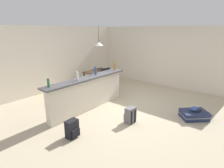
{
  "coord_description": "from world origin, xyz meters",
  "views": [
    {
      "loc": [
        -4.34,
        -3.22,
        2.35
      ],
      "look_at": [
        0.12,
        0.41,
        0.62
      ],
      "focal_mm": 29.0,
      "sensor_mm": 36.0,
      "label": 1
    }
  ],
  "objects_px": {
    "bottle_green": "(48,83)",
    "dining_chair_near_partition": "(108,79)",
    "bottle_blue": "(95,71)",
    "dining_table": "(99,73)",
    "backpack_grey": "(130,115)",
    "bottle_white": "(77,76)",
    "suitcase_flat_navy": "(194,115)",
    "backpack_black": "(72,129)",
    "book_stack": "(195,110)",
    "pendant_lamp": "(99,44)",
    "bottle_amber": "(115,66)"
  },
  "relations": [
    {
      "from": "backpack_black",
      "to": "book_stack",
      "type": "height_order",
      "value": "backpack_black"
    },
    {
      "from": "bottle_blue",
      "to": "backpack_grey",
      "type": "relative_size",
      "value": 0.57
    },
    {
      "from": "bottle_amber",
      "to": "bottle_white",
      "type": "bearing_deg",
      "value": -179.4
    },
    {
      "from": "bottle_white",
      "to": "suitcase_flat_navy",
      "type": "height_order",
      "value": "bottle_white"
    },
    {
      "from": "bottle_blue",
      "to": "suitcase_flat_navy",
      "type": "distance_m",
      "value": 3.11
    },
    {
      "from": "suitcase_flat_navy",
      "to": "backpack_black",
      "type": "distance_m",
      "value": 3.29
    },
    {
      "from": "bottle_amber",
      "to": "dining_chair_near_partition",
      "type": "xyz_separation_m",
      "value": [
        0.36,
        0.63,
        -0.64
      ]
    },
    {
      "from": "bottle_green",
      "to": "bottle_blue",
      "type": "relative_size",
      "value": 0.89
    },
    {
      "from": "bottle_green",
      "to": "dining_table",
      "type": "height_order",
      "value": "bottle_green"
    },
    {
      "from": "dining_table",
      "to": "book_stack",
      "type": "xyz_separation_m",
      "value": [
        -0.31,
        -3.91,
        -0.39
      ]
    },
    {
      "from": "bottle_green",
      "to": "pendant_lamp",
      "type": "relative_size",
      "value": 0.27
    },
    {
      "from": "bottle_amber",
      "to": "dining_table",
      "type": "distance_m",
      "value": 1.38
    },
    {
      "from": "bottle_green",
      "to": "book_stack",
      "type": "bearing_deg",
      "value": -45.95
    },
    {
      "from": "pendant_lamp",
      "to": "backpack_grey",
      "type": "distance_m",
      "value": 3.48
    },
    {
      "from": "bottle_blue",
      "to": "dining_chair_near_partition",
      "type": "height_order",
      "value": "bottle_blue"
    },
    {
      "from": "bottle_green",
      "to": "suitcase_flat_navy",
      "type": "relative_size",
      "value": 0.26
    },
    {
      "from": "bottle_green",
      "to": "bottle_amber",
      "type": "bearing_deg",
      "value": -1.19
    },
    {
      "from": "bottle_white",
      "to": "bottle_amber",
      "type": "height_order",
      "value": "bottle_amber"
    },
    {
      "from": "bottle_white",
      "to": "bottle_amber",
      "type": "xyz_separation_m",
      "value": [
        1.68,
        0.02,
        0.02
      ]
    },
    {
      "from": "pendant_lamp",
      "to": "dining_table",
      "type": "bearing_deg",
      "value": 83.71
    },
    {
      "from": "bottle_amber",
      "to": "dining_chair_near_partition",
      "type": "height_order",
      "value": "bottle_amber"
    },
    {
      "from": "bottle_green",
      "to": "suitcase_flat_navy",
      "type": "xyz_separation_m",
      "value": [
        2.65,
        -2.76,
        -1.01
      ]
    },
    {
      "from": "suitcase_flat_navy",
      "to": "backpack_grey",
      "type": "relative_size",
      "value": 2.0
    },
    {
      "from": "bottle_amber",
      "to": "book_stack",
      "type": "xyz_separation_m",
      "value": [
        0.15,
        -2.71,
        -0.9
      ]
    },
    {
      "from": "bottle_blue",
      "to": "suitcase_flat_navy",
      "type": "bearing_deg",
      "value": -70.12
    },
    {
      "from": "dining_table",
      "to": "dining_chair_near_partition",
      "type": "relative_size",
      "value": 1.18
    },
    {
      "from": "backpack_black",
      "to": "backpack_grey",
      "type": "relative_size",
      "value": 1.0
    },
    {
      "from": "suitcase_flat_navy",
      "to": "dining_table",
      "type": "bearing_deg",
      "value": 85.07
    },
    {
      "from": "bottle_blue",
      "to": "dining_table",
      "type": "distance_m",
      "value": 1.82
    },
    {
      "from": "backpack_grey",
      "to": "bottle_blue",
      "type": "bearing_deg",
      "value": 78.84
    },
    {
      "from": "bottle_blue",
      "to": "dining_table",
      "type": "height_order",
      "value": "bottle_blue"
    },
    {
      "from": "bottle_white",
      "to": "backpack_grey",
      "type": "xyz_separation_m",
      "value": [
        0.5,
        -1.44,
        -0.93
      ]
    },
    {
      "from": "backpack_black",
      "to": "dining_chair_near_partition",
      "type": "bearing_deg",
      "value": 26.34
    },
    {
      "from": "bottle_blue",
      "to": "dining_chair_near_partition",
      "type": "xyz_separation_m",
      "value": [
        1.24,
        0.57,
        -0.62
      ]
    },
    {
      "from": "bottle_white",
      "to": "bottle_green",
      "type": "bearing_deg",
      "value": 175.29
    },
    {
      "from": "dining_table",
      "to": "dining_chair_near_partition",
      "type": "height_order",
      "value": "dining_chair_near_partition"
    },
    {
      "from": "bottle_green",
      "to": "bottle_white",
      "type": "height_order",
      "value": "bottle_white"
    },
    {
      "from": "suitcase_flat_navy",
      "to": "book_stack",
      "type": "xyz_separation_m",
      "value": [
        0.03,
        -0.01,
        0.15
      ]
    },
    {
      "from": "dining_table",
      "to": "backpack_grey",
      "type": "relative_size",
      "value": 2.62
    },
    {
      "from": "pendant_lamp",
      "to": "book_stack",
      "type": "xyz_separation_m",
      "value": [
        -0.3,
        -3.87,
        -1.57
      ]
    },
    {
      "from": "dining_chair_near_partition",
      "to": "pendant_lamp",
      "type": "distance_m",
      "value": 1.42
    },
    {
      "from": "bottle_blue",
      "to": "bottle_white",
      "type": "bearing_deg",
      "value": -174.46
    },
    {
      "from": "bottle_green",
      "to": "dining_chair_near_partition",
      "type": "xyz_separation_m",
      "value": [
        2.89,
        0.58,
        -0.6
      ]
    },
    {
      "from": "bottle_white",
      "to": "dining_chair_near_partition",
      "type": "xyz_separation_m",
      "value": [
        2.04,
        0.65,
        -0.62
      ]
    },
    {
      "from": "bottle_green",
      "to": "backpack_grey",
      "type": "bearing_deg",
      "value": -48.25
    },
    {
      "from": "bottle_green",
      "to": "dining_chair_near_partition",
      "type": "distance_m",
      "value": 3.01
    },
    {
      "from": "backpack_black",
      "to": "book_stack",
      "type": "relative_size",
      "value": 1.54
    },
    {
      "from": "bottle_amber",
      "to": "backpack_black",
      "type": "relative_size",
      "value": 0.67
    },
    {
      "from": "dining_table",
      "to": "backpack_black",
      "type": "distance_m",
      "value": 3.67
    },
    {
      "from": "suitcase_flat_navy",
      "to": "bottle_white",
      "type": "bearing_deg",
      "value": 123.75
    }
  ]
}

